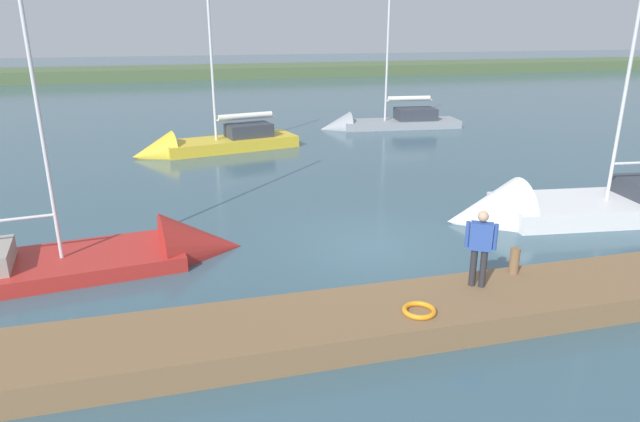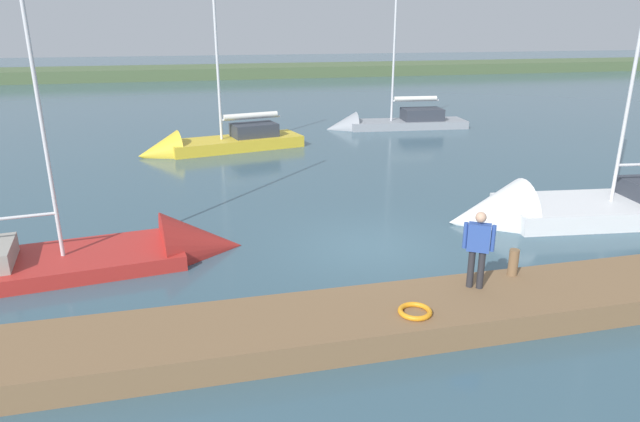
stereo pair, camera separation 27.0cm
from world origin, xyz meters
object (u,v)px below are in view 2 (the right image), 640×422
(mooring_post_near, at_px, (513,262))
(person_on_dock, at_px, (478,245))
(life_ring_buoy, at_px, (415,311))
(sailboat_near_dock, at_px, (93,263))
(sailboat_mid_channel, at_px, (575,215))
(sailboat_outer_mooring, at_px, (387,126))
(sailboat_far_right, at_px, (211,147))

(mooring_post_near, height_order, person_on_dock, person_on_dock)
(life_ring_buoy, xyz_separation_m, sailboat_near_dock, (6.57, -5.11, -0.53))
(life_ring_buoy, relative_size, person_on_dock, 0.39)
(sailboat_mid_channel, bearing_deg, life_ring_buoy, 41.54)
(mooring_post_near, height_order, sailboat_outer_mooring, sailboat_outer_mooring)
(sailboat_far_right, height_order, person_on_dock, sailboat_far_right)
(life_ring_buoy, xyz_separation_m, sailboat_far_right, (2.96, -17.91, -0.40))
(mooring_post_near, distance_m, sailboat_near_dock, 10.20)
(sailboat_outer_mooring, xyz_separation_m, sailboat_near_dock, (14.02, 16.66, -0.08))
(sailboat_mid_channel, relative_size, sailboat_outer_mooring, 1.27)
(life_ring_buoy, height_order, sailboat_far_right, sailboat_far_right)
(sailboat_near_dock, xyz_separation_m, person_on_dock, (-8.23, 4.35, 1.44))
(mooring_post_near, height_order, sailboat_mid_channel, sailboat_mid_channel)
(sailboat_near_dock, bearing_deg, mooring_post_near, -30.14)
(mooring_post_near, relative_size, sailboat_near_dock, 0.06)
(person_on_dock, bearing_deg, sailboat_outer_mooring, -163.49)
(life_ring_buoy, bearing_deg, sailboat_far_right, -80.62)
(sailboat_near_dock, bearing_deg, sailboat_outer_mooring, 42.86)
(sailboat_outer_mooring, distance_m, sailboat_near_dock, 21.77)
(mooring_post_near, xyz_separation_m, sailboat_outer_mooring, (-4.67, -20.64, -0.69))
(mooring_post_near, relative_size, person_on_dock, 0.36)
(mooring_post_near, distance_m, life_ring_buoy, 3.01)
(sailboat_far_right, relative_size, sailboat_outer_mooring, 0.93)
(sailboat_far_right, relative_size, sailboat_near_dock, 0.78)
(mooring_post_near, bearing_deg, sailboat_far_right, -71.12)
(life_ring_buoy, height_order, sailboat_outer_mooring, sailboat_outer_mooring)
(mooring_post_near, distance_m, sailboat_outer_mooring, 21.17)
(sailboat_far_right, xyz_separation_m, sailboat_outer_mooring, (-10.41, -3.85, -0.05))
(sailboat_outer_mooring, relative_size, sailboat_near_dock, 0.85)
(sailboat_mid_channel, height_order, sailboat_outer_mooring, sailboat_mid_channel)
(mooring_post_near, bearing_deg, sailboat_near_dock, -23.09)
(sailboat_outer_mooring, bearing_deg, person_on_dock, 80.03)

